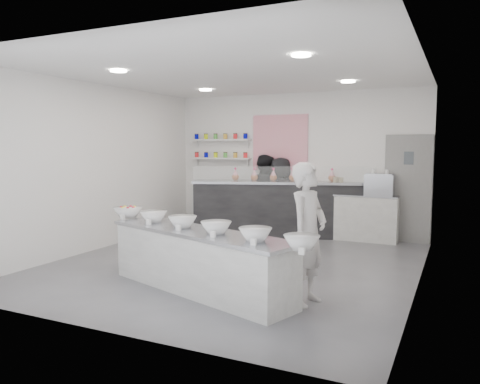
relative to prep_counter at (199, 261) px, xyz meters
name	(u,v)px	position (x,y,z in m)	size (l,w,h in m)	color
floor	(234,264)	(-0.19, 1.43, -0.40)	(6.00, 6.00, 0.00)	#515156
ceiling	(234,73)	(-0.19, 1.43, 2.60)	(6.00, 6.00, 0.00)	white
back_wall	(295,164)	(-0.19, 4.43, 1.10)	(5.50, 5.50, 0.00)	white
left_wall	(98,167)	(-2.94, 1.43, 1.10)	(6.00, 6.00, 0.00)	white
right_wall	(422,175)	(2.56, 1.43, 1.10)	(6.00, 6.00, 0.00)	white
back_door	(408,189)	(2.11, 4.40, 0.65)	(0.88, 0.04, 2.10)	gray
pattern_panel	(280,143)	(-0.54, 4.41, 1.55)	(1.25, 0.03, 1.20)	#E1345E
jar_shelf_lower	(221,158)	(-1.94, 4.33, 1.20)	(1.45, 0.22, 0.04)	silver
jar_shelf_upper	(221,140)	(-1.94, 4.33, 1.62)	(1.45, 0.22, 0.04)	silver
preserve_jars	(220,146)	(-1.94, 4.31, 1.48)	(1.45, 0.10, 0.56)	red
downlight_0	(118,71)	(-1.59, 0.43, 2.58)	(0.24, 0.24, 0.02)	white
downlight_1	(301,55)	(1.21, 0.43, 2.58)	(0.24, 0.24, 0.02)	white
downlight_2	(206,90)	(-1.59, 3.03, 2.58)	(0.24, 0.24, 0.02)	white
downlight_3	(348,82)	(1.21, 3.03, 2.58)	(0.24, 0.24, 0.02)	white
prep_counter	(199,261)	(0.00, 0.00, 0.00)	(2.93, 0.67, 0.80)	#B5B6B0
back_bar	(283,209)	(-0.32, 4.01, 0.18)	(3.73, 0.68, 1.16)	black
sneeze_guard	(282,174)	(-0.22, 3.70, 0.91)	(3.68, 0.02, 0.32)	white
espresso_ledge	(366,218)	(1.36, 4.21, 0.06)	(1.24, 0.39, 0.92)	#B5B6B0
espresso_machine	(380,185)	(1.60, 4.21, 0.72)	(0.54, 0.37, 0.41)	#93969E
cup_stacks	(339,185)	(0.81, 4.21, 0.69)	(0.24, 0.24, 0.34)	tan
prep_bowls	(199,225)	(0.00, 0.00, 0.48)	(3.64, 0.49, 0.15)	white
label_cards	(190,235)	(0.16, -0.49, 0.44)	(3.31, 0.04, 0.07)	white
cookie_bags	(283,175)	(-0.32, 4.01, 0.89)	(2.15, 0.15, 0.27)	pink
woman_prep	(308,234)	(1.41, 0.15, 0.45)	(0.62, 0.41, 1.69)	silver
staff_left	(264,193)	(-0.84, 4.26, 0.45)	(0.83, 0.64, 1.70)	black
staff_right	(280,196)	(-0.46, 4.26, 0.42)	(0.80, 0.52, 1.64)	black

